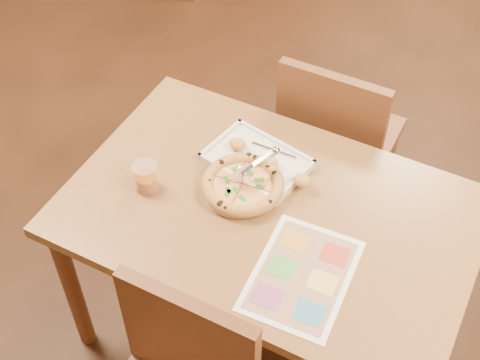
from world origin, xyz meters
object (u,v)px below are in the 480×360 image
at_px(plate, 240,189).
at_px(menu, 302,275).
at_px(glass_tumbler, 146,179).
at_px(pizza, 243,185).
at_px(pizza_cutter, 254,166).
at_px(chair_far, 335,130).
at_px(appetizer_tray, 259,162).
at_px(dining_table, 269,227).

bearing_deg(plate, menu, -34.15).
bearing_deg(plate, glass_tumbler, -154.57).
bearing_deg(pizza, pizza_cutter, 62.96).
bearing_deg(pizza_cutter, chair_far, 22.07).
bearing_deg(plate, pizza, 31.32).
height_order(pizza_cutter, appetizer_tray, pizza_cutter).
height_order(pizza, appetizer_tray, appetizer_tray).
distance_m(plate, pizza, 0.02).
relative_size(pizza, glass_tumbler, 2.68).
bearing_deg(dining_table, pizza_cutter, 141.75).
distance_m(dining_table, pizza_cutter, 0.21).
height_order(dining_table, pizza_cutter, pizza_cutter).
xyz_separation_m(dining_table, pizza, (-0.12, 0.03, 0.11)).
bearing_deg(pizza_cutter, dining_table, -95.95).
relative_size(pizza_cutter, glass_tumbler, 1.41).
bearing_deg(menu, plate, 145.85).
distance_m(plate, appetizer_tray, 0.13).
distance_m(dining_table, glass_tumbler, 0.43).
relative_size(chair_far, appetizer_tray, 1.18).
distance_m(appetizer_tray, glass_tumbler, 0.38).
bearing_deg(plate, appetizer_tray, 88.05).
bearing_deg(pizza, chair_far, 78.47).
height_order(pizza, pizza_cutter, pizza_cutter).
bearing_deg(glass_tumbler, dining_table, 14.18).
xyz_separation_m(dining_table, glass_tumbler, (-0.40, -0.10, 0.13)).
bearing_deg(chair_far, plate, 77.84).
bearing_deg(chair_far, pizza_cutter, 79.76).
bearing_deg(glass_tumbler, pizza, 25.59).
xyz_separation_m(plate, appetizer_tray, (0.00, 0.13, 0.01)).
distance_m(pizza, appetizer_tray, 0.13).
bearing_deg(appetizer_tray, plate, -91.95).
relative_size(dining_table, appetizer_tray, 3.25).
distance_m(chair_far, plate, 0.61).
distance_m(dining_table, chair_far, 0.61).
relative_size(pizza, pizza_cutter, 1.90).
bearing_deg(menu, appetizer_tray, 131.91).
distance_m(dining_table, appetizer_tray, 0.23).
xyz_separation_m(chair_far, pizza, (-0.12, -0.57, 0.18)).
height_order(plate, glass_tumbler, glass_tumbler).
relative_size(plate, appetizer_tray, 0.61).
height_order(plate, pizza, pizza).
distance_m(pizza_cutter, menu, 0.40).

